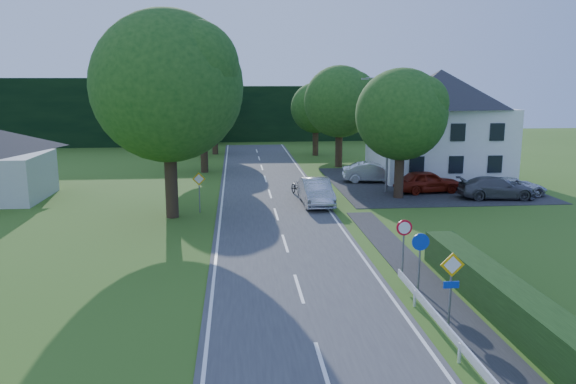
{
  "coord_description": "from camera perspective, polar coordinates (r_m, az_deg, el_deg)",
  "views": [
    {
      "loc": [
        -2.27,
        -7.97,
        7.79
      ],
      "look_at": [
        0.33,
        19.97,
        2.17
      ],
      "focal_mm": 35.0,
      "sensor_mm": 36.0,
      "label": 1
    }
  ],
  "objects": [
    {
      "name": "tree_right_back",
      "position": [
        58.7,
        2.83,
        7.4
      ],
      "size": [
        6.2,
        6.2,
        7.56
      ],
      "primitive_type": null,
      "color": "#1B4916",
      "rests_on": "ground"
    },
    {
      "name": "house_white",
      "position": [
        47.01,
        15.07,
        6.82
      ],
      "size": [
        10.6,
        8.4,
        8.6
      ],
      "color": "white",
      "rests_on": "ground"
    },
    {
      "name": "tree_main",
      "position": [
        32.25,
        -12.05,
        7.58
      ],
      "size": [
        9.4,
        9.4,
        11.64
      ],
      "primitive_type": null,
      "color": "#1B4916",
      "rests_on": "ground"
    },
    {
      "name": "parked_car_grey",
      "position": [
        39.68,
        20.37,
        0.4
      ],
      "size": [
        5.09,
        2.44,
        1.43
      ],
      "primitive_type": "imported",
      "rotation": [
        0.0,
        0.0,
        1.48
      ],
      "color": "#4F4F55",
      "rests_on": "parking_pad"
    },
    {
      "name": "tree_left_back",
      "position": [
        60.13,
        -7.49,
        7.65
      ],
      "size": [
        6.6,
        6.6,
        8.07
      ],
      "primitive_type": null,
      "color": "#1B4916",
      "rests_on": "ground"
    },
    {
      "name": "treeline_left",
      "position": [
        74.65,
        -25.68,
        7.31
      ],
      "size": [
        44.0,
        6.0,
        8.0
      ],
      "primitive_type": "cube",
      "color": "black",
      "rests_on": "ground"
    },
    {
      "name": "parked_car_silver_b",
      "position": [
        41.2,
        21.9,
        0.53
      ],
      "size": [
        4.45,
        2.1,
        1.23
      ],
      "primitive_type": "imported",
      "rotation": [
        0.0,
        0.0,
        1.56
      ],
      "color": "silver",
      "rests_on": "parking_pad"
    },
    {
      "name": "sign_priority_left",
      "position": [
        33.58,
        -9.03,
        0.77
      ],
      "size": [
        0.78,
        0.09,
        2.44
      ],
      "color": "gray",
      "rests_on": "ground"
    },
    {
      "name": "streetlight",
      "position": [
        39.49,
        9.94,
        6.33
      ],
      "size": [
        2.03,
        0.18,
        8.0
      ],
      "color": "gray",
      "rests_on": "ground"
    },
    {
      "name": "moving_car",
      "position": [
        35.39,
        2.87,
        0.02
      ],
      "size": [
        1.8,
        5.01,
        1.64
      ],
      "primitive_type": "imported",
      "rotation": [
        0.0,
        0.0,
        0.01
      ],
      "color": "#B7B6BB",
      "rests_on": "road"
    },
    {
      "name": "sign_speed_limit",
      "position": [
        22.76,
        11.7,
        -4.25
      ],
      "size": [
        0.64,
        0.11,
        2.37
      ],
      "color": "gray",
      "rests_on": "ground"
    },
    {
      "name": "parked_car_red",
      "position": [
        40.39,
        13.95,
        1.05
      ],
      "size": [
        4.77,
        2.43,
        1.56
      ],
      "primitive_type": "imported",
      "rotation": [
        0.0,
        0.0,
        1.7
      ],
      "color": "maroon",
      "rests_on": "parking_pad"
    },
    {
      "name": "treeline_right",
      "position": [
        74.81,
        2.62,
        8.03
      ],
      "size": [
        30.0,
        5.0,
        7.0
      ],
      "primitive_type": "cube",
      "color": "black",
      "rests_on": "ground"
    },
    {
      "name": "parking_pad",
      "position": [
        44.08,
        13.68,
        0.85
      ],
      "size": [
        14.0,
        16.0,
        0.04
      ],
      "primitive_type": "cube",
      "color": "black",
      "rests_on": "ground"
    },
    {
      "name": "parked_car_silver_a",
      "position": [
        43.72,
        8.59,
        2.0
      ],
      "size": [
        4.79,
        2.2,
        1.52
      ],
      "primitive_type": "imported",
      "rotation": [
        0.0,
        0.0,
        1.44
      ],
      "color": "silver",
      "rests_on": "parking_pad"
    },
    {
      "name": "line_centre",
      "position": [
        29.12,
        -0.65,
        -4.1
      ],
      "size": [
        0.12,
        80.0,
        0.01
      ],
      "primitive_type": null,
      "color": "white",
      "rests_on": "road"
    },
    {
      "name": "line_edge_left",
      "position": [
        29.04,
        -7.07,
        -4.23
      ],
      "size": [
        0.12,
        80.0,
        0.01
      ],
      "primitive_type": "cube",
      "color": "white",
      "rests_on": "road"
    },
    {
      "name": "tree_right_mid",
      "position": [
        37.71,
        11.37,
        5.78
      ],
      "size": [
        7.0,
        7.0,
        8.58
      ],
      "primitive_type": null,
      "color": "#1B4916",
      "rests_on": "ground"
    },
    {
      "name": "line_edge_right",
      "position": [
        29.55,
        5.66,
        -3.92
      ],
      "size": [
        0.12,
        80.0,
        0.01
      ],
      "primitive_type": "cube",
      "color": "white",
      "rests_on": "road"
    },
    {
      "name": "road",
      "position": [
        29.12,
        -0.65,
        -4.15
      ],
      "size": [
        7.0,
        80.0,
        0.04
      ],
      "primitive_type": "cube",
      "color": "#3E3D40",
      "rests_on": "ground"
    },
    {
      "name": "motorcycle",
      "position": [
        38.35,
        0.88,
        0.47
      ],
      "size": [
        1.13,
        2.1,
        1.05
      ],
      "primitive_type": "imported",
      "rotation": [
        0.0,
        0.0,
        0.23
      ],
      "color": "black",
      "rests_on": "road"
    },
    {
      "name": "sign_priority_right",
      "position": [
        18.26,
        16.27,
        -8.3
      ],
      "size": [
        0.78,
        0.09,
        2.59
      ],
      "color": "gray",
      "rests_on": "ground"
    },
    {
      "name": "sign_roundabout",
      "position": [
        20.97,
        13.27,
        -5.94
      ],
      "size": [
        0.64,
        0.08,
        2.37
      ],
      "color": "gray",
      "rests_on": "ground"
    },
    {
      "name": "tree_left_far",
      "position": [
        48.18,
        -8.61,
        7.04
      ],
      "size": [
        7.0,
        7.0,
        8.58
      ],
      "primitive_type": null,
      "color": "#1B4916",
      "rests_on": "ground"
    },
    {
      "name": "parasol",
      "position": [
        44.73,
        14.94,
        2.24
      ],
      "size": [
        2.72,
        2.75,
        1.96
      ],
      "primitive_type": "imported",
      "rotation": [
        0.0,
        0.0,
        0.33
      ],
      "color": "red",
      "rests_on": "parking_pad"
    },
    {
      "name": "tree_right_far",
      "position": [
        50.93,
        5.24,
        7.63
      ],
      "size": [
        7.4,
        7.4,
        9.09
      ],
      "primitive_type": null,
      "color": "#1B4916",
      "rests_on": "ground"
    }
  ]
}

